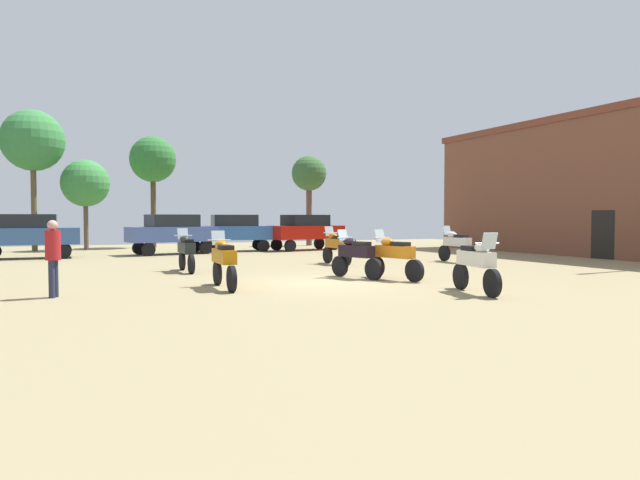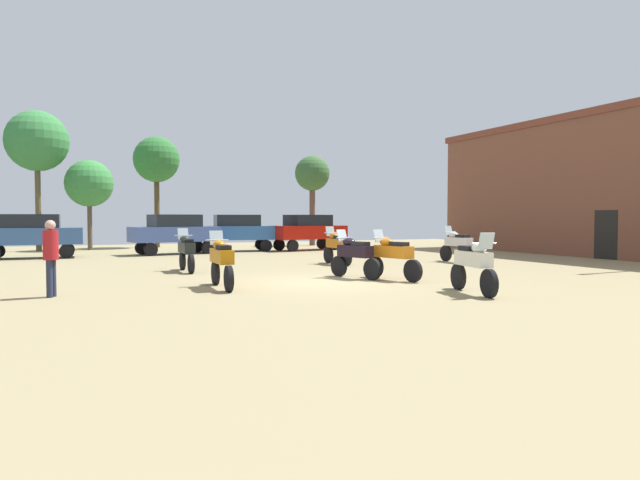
# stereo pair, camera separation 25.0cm
# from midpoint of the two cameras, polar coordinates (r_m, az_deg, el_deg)

# --- Properties ---
(ground_plane) EXTENTS (44.00, 52.00, 0.02)m
(ground_plane) POSITION_cam_midpoint_polar(r_m,az_deg,el_deg) (16.43, 0.24, -4.25)
(ground_plane) COLOR #91825B
(brick_building) EXTENTS (6.12, 21.62, 6.86)m
(brick_building) POSITION_cam_midpoint_polar(r_m,az_deg,el_deg) (31.25, 28.34, 4.86)
(brick_building) COLOR brown
(brick_building) RESTS_ON ground
(motorcycle_1) EXTENTS (0.62, 2.30, 1.51)m
(motorcycle_1) POSITION_cam_midpoint_polar(r_m,az_deg,el_deg) (24.18, 13.22, -0.43)
(motorcycle_1) COLOR black
(motorcycle_1) RESTS_ON ground
(motorcycle_2) EXTENTS (0.62, 2.32, 1.50)m
(motorcycle_2) POSITION_cam_midpoint_polar(r_m,az_deg,el_deg) (15.15, -10.08, -2.00)
(motorcycle_2) COLOR black
(motorcycle_2) RESTS_ON ground
(motorcycle_3) EXTENTS (0.62, 2.14, 1.48)m
(motorcycle_3) POSITION_cam_midpoint_polar(r_m,az_deg,el_deg) (20.00, -13.58, -1.04)
(motorcycle_3) COLOR black
(motorcycle_3) RESTS_ON ground
(motorcycle_6) EXTENTS (0.71, 2.22, 1.51)m
(motorcycle_6) POSITION_cam_midpoint_polar(r_m,az_deg,el_deg) (14.39, 14.89, -2.26)
(motorcycle_6) COLOR black
(motorcycle_6) RESTS_ON ground
(motorcycle_8) EXTENTS (0.62, 2.16, 1.49)m
(motorcycle_8) POSITION_cam_midpoint_polar(r_m,az_deg,el_deg) (22.50, 1.32, -0.59)
(motorcycle_8) COLOR black
(motorcycle_8) RESTS_ON ground
(motorcycle_9) EXTENTS (0.82, 2.05, 1.48)m
(motorcycle_9) POSITION_cam_midpoint_polar(r_m,az_deg,el_deg) (17.43, 3.18, -1.46)
(motorcycle_9) COLOR black
(motorcycle_9) RESTS_ON ground
(motorcycle_10) EXTENTS (0.75, 2.25, 1.49)m
(motorcycle_10) POSITION_cam_midpoint_polar(r_m,az_deg,el_deg) (17.10, 7.00, -1.51)
(motorcycle_10) COLOR black
(motorcycle_10) RESTS_ON ground
(car_2) EXTENTS (4.57, 2.59, 2.00)m
(car_2) POSITION_cam_midpoint_polar(r_m,az_deg,el_deg) (32.16, -1.70, 1.05)
(car_2) COLOR black
(car_2) RESTS_ON ground
(car_3) EXTENTS (4.34, 1.89, 2.00)m
(car_3) POSITION_cam_midpoint_polar(r_m,az_deg,el_deg) (28.84, -27.39, 0.66)
(car_3) COLOR black
(car_3) RESTS_ON ground
(car_4) EXTENTS (4.56, 2.57, 2.00)m
(car_4) POSITION_cam_midpoint_polar(r_m,az_deg,el_deg) (29.60, -14.79, 0.87)
(car_4) COLOR black
(car_4) RESTS_ON ground
(car_5) EXTENTS (4.47, 2.24, 2.00)m
(car_5) POSITION_cam_midpoint_polar(r_m,az_deg,el_deg) (31.51, -8.79, 1.00)
(car_5) COLOR black
(car_5) RESTS_ON ground
(person_1) EXTENTS (0.45, 0.45, 1.80)m
(person_1) POSITION_cam_midpoint_polar(r_m,az_deg,el_deg) (14.60, -25.60, -1.11)
(person_1) COLOR #232840
(person_1) RESTS_ON ground
(tree_1) EXTENTS (2.30, 2.30, 5.91)m
(tree_1) POSITION_cam_midpoint_polar(r_m,az_deg,el_deg) (37.75, -1.30, 6.50)
(tree_1) COLOR brown
(tree_1) RESTS_ON ground
(tree_2) EXTENTS (2.81, 2.81, 6.84)m
(tree_2) POSITION_cam_midpoint_polar(r_m,az_deg,el_deg) (36.85, -16.57, 7.66)
(tree_2) COLOR #4D3D24
(tree_2) RESTS_ON ground
(tree_3) EXTENTS (3.31, 3.31, 7.68)m
(tree_3) POSITION_cam_midpoint_polar(r_m,az_deg,el_deg) (35.08, -26.99, 8.80)
(tree_3) COLOR brown
(tree_3) RESTS_ON ground
(tree_5) EXTENTS (2.65, 2.65, 5.10)m
(tree_5) POSITION_cam_midpoint_polar(r_m,az_deg,el_deg) (34.90, -22.61, 5.23)
(tree_5) COLOR brown
(tree_5) RESTS_ON ground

